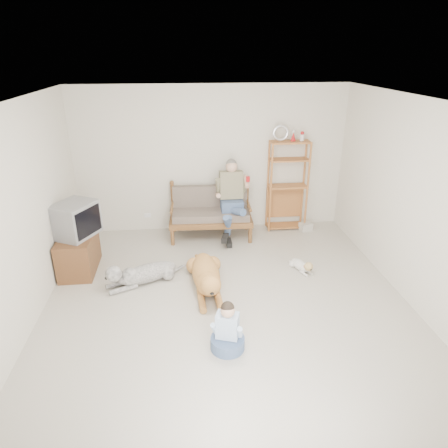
{
  "coord_description": "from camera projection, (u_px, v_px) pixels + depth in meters",
  "views": [
    {
      "loc": [
        -0.53,
        -4.49,
        3.23
      ],
      "look_at": [
        0.05,
        1.0,
        0.81
      ],
      "focal_mm": 32.0,
      "sensor_mm": 36.0,
      "label": 1
    }
  ],
  "objects": [
    {
      "name": "ceiling",
      "position": [
        229.0,
        102.0,
        4.35
      ],
      "size": [
        5.5,
        5.5,
        0.0
      ],
      "primitive_type": "plane",
      "rotation": [
        3.14,
        0.0,
        0.0
      ],
      "color": "silver",
      "rests_on": "ground"
    },
    {
      "name": "wall_back",
      "position": [
        212.0,
        160.0,
        7.4
      ],
      "size": [
        5.0,
        0.0,
        5.0
      ],
      "primitive_type": "plane",
      "rotation": [
        1.57,
        0.0,
        0.0
      ],
      "color": "beige",
      "rests_on": "ground"
    },
    {
      "name": "etagere",
      "position": [
        287.0,
        185.0,
        7.54
      ],
      "size": [
        0.76,
        0.33,
        2.01
      ],
      "color": "#9E5F31",
      "rests_on": "ground"
    },
    {
      "name": "golden_retriever",
      "position": [
        207.0,
        276.0,
        5.8
      ],
      "size": [
        0.46,
        1.63,
        0.49
      ],
      "rotation": [
        0.0,
        0.0,
        0.05
      ],
      "color": "#C17843",
      "rests_on": "ground"
    },
    {
      "name": "crt_tv",
      "position": [
        75.0,
        220.0,
        6.06
      ],
      "size": [
        0.73,
        0.79,
        0.52
      ],
      "rotation": [
        0.0,
        0.0,
        -0.48
      ],
      "color": "slate",
      "rests_on": "tv_stand"
    },
    {
      "name": "book_stack",
      "position": [
        306.0,
        227.0,
        7.75
      ],
      "size": [
        0.27,
        0.22,
        0.15
      ],
      "primitive_type": "cube",
      "rotation": [
        0.0,
        0.0,
        0.25
      ],
      "color": "beige",
      "rests_on": "ground"
    },
    {
      "name": "shaggy_dog",
      "position": [
        140.0,
        274.0,
        5.95
      ],
      "size": [
        1.22,
        0.68,
        0.4
      ],
      "rotation": [
        0.0,
        0.0,
        -1.14
      ],
      "color": "silver",
      "rests_on": "ground"
    },
    {
      "name": "man",
      "position": [
        231.0,
        205.0,
        7.17
      ],
      "size": [
        0.55,
        0.79,
        1.28
      ],
      "color": "#485E85",
      "rests_on": "loveseat"
    },
    {
      "name": "floor",
      "position": [
        228.0,
        308.0,
        5.43
      ],
      "size": [
        5.5,
        5.5,
        0.0
      ],
      "primitive_type": "plane",
      "color": "#BDB6A6",
      "rests_on": "ground"
    },
    {
      "name": "terrier",
      "position": [
        303.0,
        266.0,
        6.31
      ],
      "size": [
        0.3,
        0.56,
        0.22
      ],
      "rotation": [
        0.0,
        0.0,
        0.36
      ],
      "color": "silver",
      "rests_on": "ground"
    },
    {
      "name": "wall_left",
      "position": [
        16.0,
        225.0,
        4.65
      ],
      "size": [
        0.0,
        5.5,
        5.5
      ],
      "primitive_type": "plane",
      "rotation": [
        1.57,
        0.0,
        1.57
      ],
      "color": "beige",
      "rests_on": "ground"
    },
    {
      "name": "tv_stand",
      "position": [
        78.0,
        253.0,
        6.26
      ],
      "size": [
        0.51,
        0.9,
        0.6
      ],
      "rotation": [
        0.0,
        0.0,
        0.01
      ],
      "color": "brown",
      "rests_on": "ground"
    },
    {
      "name": "wall_outlet",
      "position": [
        148.0,
        215.0,
        7.69
      ],
      "size": [
        0.12,
        0.02,
        0.08
      ],
      "primitive_type": "cube",
      "color": "silver",
      "rests_on": "ground"
    },
    {
      "name": "wall_front",
      "position": [
        282.0,
        391.0,
        2.39
      ],
      "size": [
        5.0,
        0.0,
        5.0
      ],
      "primitive_type": "plane",
      "rotation": [
        -1.57,
        0.0,
        0.0
      ],
      "color": "beige",
      "rests_on": "ground"
    },
    {
      "name": "loveseat",
      "position": [
        210.0,
        211.0,
        7.38
      ],
      "size": [
        1.53,
        0.76,
        0.95
      ],
      "rotation": [
        0.0,
        0.0,
        -0.04
      ],
      "color": "brown",
      "rests_on": "ground"
    },
    {
      "name": "wall_right",
      "position": [
        421.0,
        209.0,
        5.13
      ],
      "size": [
        0.0,
        5.5,
        5.5
      ],
      "primitive_type": "plane",
      "rotation": [
        1.57,
        0.0,
        -1.57
      ],
      "color": "beige",
      "rests_on": "ground"
    },
    {
      "name": "child",
      "position": [
        228.0,
        332.0,
        4.62
      ],
      "size": [
        0.4,
        0.4,
        0.64
      ],
      "rotation": [
        0.0,
        0.0,
        -0.32
      ],
      "color": "#485E85",
      "rests_on": "ground"
    }
  ]
}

